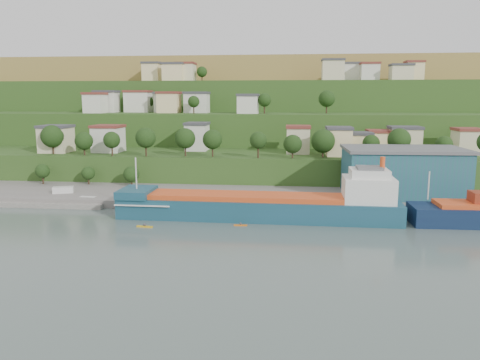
# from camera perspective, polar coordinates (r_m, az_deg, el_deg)

# --- Properties ---
(ground) EXTENTS (500.00, 500.00, 0.00)m
(ground) POSITION_cam_1_polar(r_m,az_deg,el_deg) (101.43, -0.94, -5.90)
(ground) COLOR #4D5D5A
(ground) RESTS_ON ground
(quay) EXTENTS (220.00, 26.00, 4.00)m
(quay) POSITION_cam_1_polar(r_m,az_deg,el_deg) (128.11, 9.54, -2.68)
(quay) COLOR slate
(quay) RESTS_ON ground
(pebble_beach) EXTENTS (40.00, 18.00, 2.40)m
(pebble_beach) POSITION_cam_1_polar(r_m,az_deg,el_deg) (139.21, -22.85, -2.32)
(pebble_beach) COLOR slate
(pebble_beach) RESTS_ON ground
(hillside) EXTENTS (360.00, 210.43, 96.00)m
(hillside) POSITION_cam_1_polar(r_m,az_deg,el_deg) (267.22, 3.50, 3.99)
(hillside) COLOR #284719
(hillside) RESTS_ON ground
(cargo_ship_near) EXTENTS (65.17, 11.32, 16.71)m
(cargo_ship_near) POSITION_cam_1_polar(r_m,az_deg,el_deg) (108.86, 3.25, -3.36)
(cargo_ship_near) COLOR #14414D
(cargo_ship_near) RESTS_ON ground
(warehouse) EXTENTS (31.60, 19.99, 12.80)m
(warehouse) POSITION_cam_1_polar(r_m,az_deg,el_deg) (131.76, 19.24, 0.98)
(warehouse) COLOR #205D62
(warehouse) RESTS_ON quay
(caravan) EXTENTS (5.83, 3.87, 2.52)m
(caravan) POSITION_cam_1_polar(r_m,az_deg,el_deg) (137.34, -20.74, -1.30)
(caravan) COLOR silver
(caravan) RESTS_ON pebble_beach
(dinghy) EXTENTS (4.36, 1.91, 0.85)m
(dinghy) POSITION_cam_1_polar(r_m,az_deg,el_deg) (130.02, -18.06, -2.12)
(dinghy) COLOR silver
(dinghy) RESTS_ON pebble_beach
(kayak_orange) EXTENTS (2.97, 0.61, 0.74)m
(kayak_orange) POSITION_cam_1_polar(r_m,az_deg,el_deg) (103.36, 0.06, -5.47)
(kayak_orange) COLOR orange
(kayak_orange) RESTS_ON ground
(kayak_yellow) EXTENTS (3.65, 1.09, 0.90)m
(kayak_yellow) POSITION_cam_1_polar(r_m,az_deg,el_deg) (104.30, -11.55, -5.51)
(kayak_yellow) COLOR gold
(kayak_yellow) RESTS_ON ground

